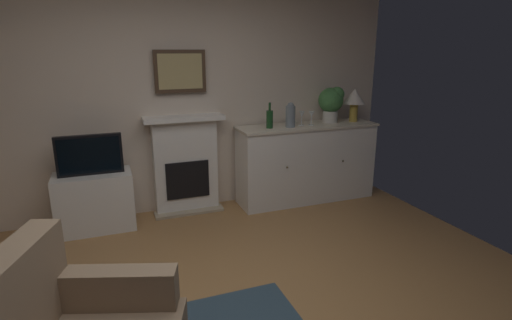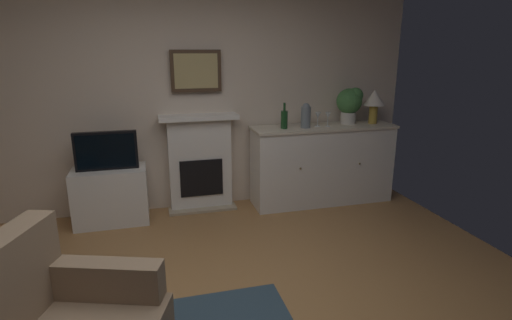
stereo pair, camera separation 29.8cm
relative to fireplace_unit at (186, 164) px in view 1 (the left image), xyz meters
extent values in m
cube|color=beige|center=(-0.13, 0.13, 0.89)|extent=(5.31, 0.06, 2.87)
cube|color=white|center=(0.00, 0.01, -0.02)|extent=(0.70, 0.18, 1.05)
cube|color=tan|center=(0.00, -0.09, -0.53)|extent=(0.77, 0.20, 0.03)
cube|color=black|center=(0.00, -0.09, -0.16)|extent=(0.48, 0.02, 0.42)
cube|color=white|center=(0.00, -0.02, 0.53)|extent=(0.87, 0.27, 0.05)
cube|color=#473323|center=(0.00, 0.05, 1.02)|extent=(0.55, 0.03, 0.45)
cube|color=tan|center=(0.00, 0.03, 1.02)|extent=(0.47, 0.01, 0.37)
cube|color=white|center=(1.43, -0.18, -0.10)|extent=(1.67, 0.45, 0.90)
cube|color=beige|center=(1.43, -0.18, 0.37)|extent=(1.70, 0.48, 0.03)
sphere|color=brown|center=(1.07, -0.41, -0.03)|extent=(0.02, 0.02, 0.02)
sphere|color=brown|center=(1.80, -0.41, -0.03)|extent=(0.02, 0.02, 0.02)
cylinder|color=#B79338|center=(2.07, -0.18, 0.50)|extent=(0.10, 0.10, 0.22)
cone|color=silver|center=(2.07, -0.18, 0.70)|extent=(0.26, 0.26, 0.18)
cylinder|color=#193F1E|center=(0.93, -0.21, 0.49)|extent=(0.08, 0.08, 0.20)
cylinder|color=#193F1E|center=(0.93, -0.21, 0.63)|extent=(0.03, 0.03, 0.09)
cylinder|color=silver|center=(1.35, -0.18, 0.39)|extent=(0.06, 0.06, 0.00)
cylinder|color=silver|center=(1.35, -0.18, 0.44)|extent=(0.01, 0.01, 0.09)
cone|color=silver|center=(1.35, -0.18, 0.52)|extent=(0.07, 0.07, 0.07)
cylinder|color=silver|center=(1.46, -0.22, 0.39)|extent=(0.06, 0.06, 0.00)
cylinder|color=silver|center=(1.46, -0.22, 0.44)|extent=(0.01, 0.01, 0.09)
cone|color=silver|center=(1.46, -0.22, 0.52)|extent=(0.07, 0.07, 0.07)
cylinder|color=slate|center=(1.18, -0.23, 0.51)|extent=(0.11, 0.11, 0.24)
sphere|color=slate|center=(1.18, -0.23, 0.63)|extent=(0.08, 0.08, 0.08)
cube|color=white|center=(-0.97, -0.16, -0.25)|extent=(0.75, 0.42, 0.60)
cube|color=black|center=(-0.97, -0.18, 0.25)|extent=(0.62, 0.06, 0.40)
cube|color=black|center=(-0.97, -0.22, 0.25)|extent=(0.57, 0.01, 0.35)
cylinder|color=beige|center=(1.77, -0.13, 0.46)|extent=(0.18, 0.18, 0.14)
sphere|color=#3D753D|center=(1.77, -0.13, 0.66)|extent=(0.30, 0.30, 0.30)
sphere|color=#3D753D|center=(1.83, -0.16, 0.73)|extent=(0.18, 0.18, 0.18)
cube|color=#8C7259|center=(-1.28, -2.42, 0.12)|extent=(0.40, 0.77, 0.50)
cube|color=#8C7259|center=(-0.86, -2.23, -0.02)|extent=(0.73, 0.37, 0.22)
camera|label=1|loc=(-0.81, -4.32, 1.25)|focal=28.10mm
camera|label=2|loc=(-0.52, -4.41, 1.25)|focal=28.10mm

